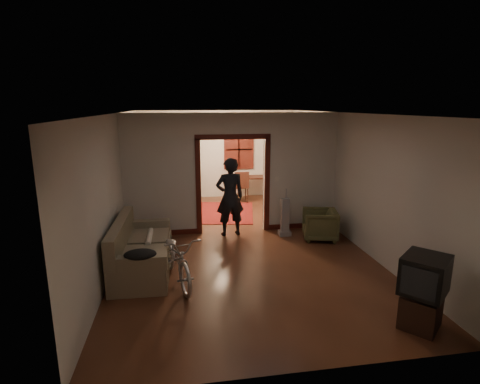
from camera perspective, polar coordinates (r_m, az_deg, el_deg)
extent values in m
cube|color=#402014|center=(8.40, -0.33, -7.53)|extent=(5.00, 8.50, 0.01)
cube|color=white|center=(7.86, -0.36, 11.93)|extent=(5.00, 8.50, 0.01)
cube|color=beige|center=(12.18, -3.49, 5.73)|extent=(5.00, 0.02, 2.80)
cube|color=beige|center=(8.02, -18.27, 1.21)|extent=(0.02, 8.50, 2.80)
cube|color=beige|center=(8.75, 16.05, 2.32)|extent=(0.02, 8.50, 2.80)
cube|color=beige|center=(8.75, -1.12, 2.82)|extent=(5.00, 0.14, 2.80)
cube|color=#40140E|center=(8.80, -1.11, 0.90)|extent=(1.74, 0.20, 2.32)
cube|color=black|center=(12.21, -0.19, 6.48)|extent=(0.98, 0.06, 1.28)
sphere|color=#FFE0A5|center=(10.36, -2.55, 9.72)|extent=(0.24, 0.24, 0.24)
cube|color=silver|center=(8.91, 5.66, 1.97)|extent=(0.08, 0.01, 0.12)
cube|color=brown|center=(7.07, -14.60, -7.91)|extent=(0.99, 2.10, 0.96)
cylinder|color=beige|center=(7.32, -13.64, -6.68)|extent=(0.10, 0.81, 0.10)
ellipsoid|color=black|center=(6.15, -14.98, -9.16)|extent=(0.50, 0.38, 0.15)
imported|color=silver|center=(6.53, -9.57, -9.79)|extent=(0.99, 1.79, 0.89)
imported|color=#4E4E2C|center=(8.63, 12.04, -4.87)|extent=(0.90, 0.89, 0.68)
cube|color=black|center=(5.87, 25.80, -16.06)|extent=(0.68, 0.68, 0.46)
cube|color=black|center=(5.64, 26.36, -11.23)|extent=(0.80, 0.79, 0.51)
cube|color=gray|center=(8.71, 6.87, -3.79)|extent=(0.31, 0.27, 0.89)
imported|color=black|center=(8.57, -1.55, -0.76)|extent=(0.72, 0.53, 1.82)
cube|color=maroon|center=(10.58, -2.59, -3.11)|extent=(2.04, 2.45, 0.02)
cube|color=#242B1A|center=(11.93, -8.89, 3.36)|extent=(1.08, 0.78, 1.94)
sphere|color=#1E5972|center=(11.81, -9.06, 8.00)|extent=(0.26, 0.26, 0.26)
cube|color=#341811|center=(12.11, 1.89, 0.68)|extent=(0.97, 0.56, 0.71)
cube|color=#341811|center=(11.63, 0.12, 0.85)|extent=(0.48, 0.48, 0.98)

